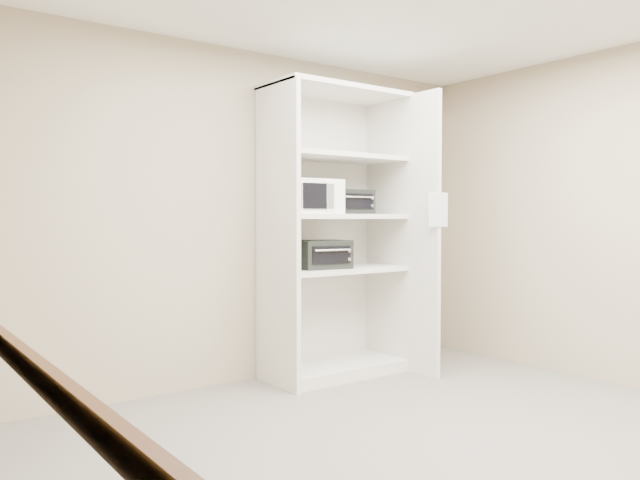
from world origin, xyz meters
TOP-DOWN VIEW (x-y plane):
  - floor at (0.00, 0.00)m, footprint 4.50×4.00m
  - wall_back at (0.00, 2.00)m, footprint 4.50×0.02m
  - wall_right at (2.25, 0.00)m, footprint 0.02×4.00m
  - shelving_unit at (0.67, 1.70)m, footprint 1.24×0.92m
  - microwave at (0.31, 1.65)m, footprint 0.48×0.37m
  - toaster_oven_upper at (0.81, 1.75)m, footprint 0.40×0.32m
  - toaster_oven_lower at (0.44, 1.65)m, footprint 0.46×0.37m
  - paper_sign at (1.20, 1.07)m, footprint 0.22×0.01m
  - chair_rail at (-2.23, 0.00)m, footprint 0.04×3.98m

SIDE VIEW (x-z plane):
  - floor at x=0.00m, z-range -0.01..0.01m
  - chair_rail at x=-2.23m, z-range 0.86..0.94m
  - toaster_oven_lower at x=0.44m, z-range 0.92..1.15m
  - shelving_unit at x=0.67m, z-range -0.08..2.34m
  - wall_back at x=0.00m, z-range 0.00..2.70m
  - wall_right at x=2.25m, z-range 0.00..2.70m
  - paper_sign at x=1.20m, z-range 1.27..1.54m
  - toaster_oven_upper at x=0.81m, z-range 1.37..1.58m
  - microwave at x=0.31m, z-range 1.37..1.65m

